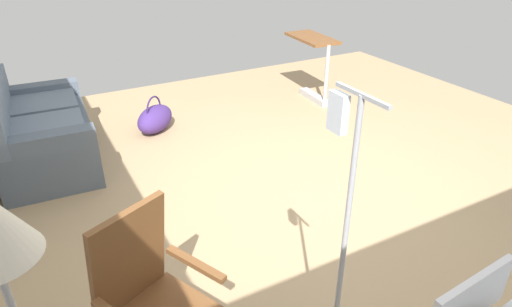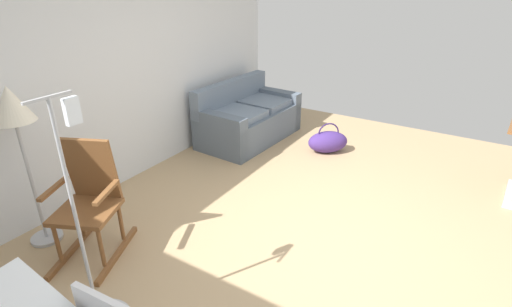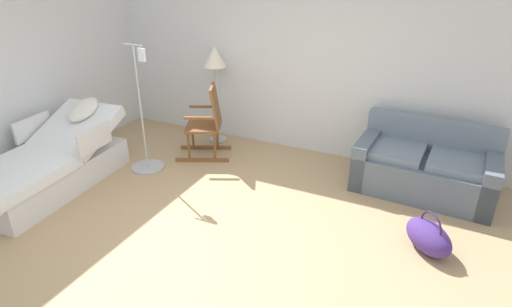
{
  "view_description": "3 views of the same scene",
  "coord_description": "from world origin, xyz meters",
  "px_view_note": "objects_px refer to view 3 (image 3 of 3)",
  "views": [
    {
      "loc": [
        -2.66,
        2.0,
        2.23
      ],
      "look_at": [
        -0.09,
        0.6,
        0.68
      ],
      "focal_mm": 31.22,
      "sensor_mm": 36.0,
      "label": 1
    },
    {
      "loc": [
        -2.66,
        -1.04,
        2.28
      ],
      "look_at": [
        0.04,
        0.65,
        0.81
      ],
      "focal_mm": 27.29,
      "sensor_mm": 36.0,
      "label": 2
    },
    {
      "loc": [
        2.02,
        -3.02,
        2.66
      ],
      "look_at": [
        0.28,
        0.6,
        0.75
      ],
      "focal_mm": 29.34,
      "sensor_mm": 36.0,
      "label": 3
    }
  ],
  "objects_px": {
    "rocking_chair": "(208,123)",
    "hospital_bed": "(49,166)",
    "duffel_bag": "(428,237)",
    "couch": "(424,168)",
    "iv_pole": "(147,152)",
    "floor_lamp": "(215,63)"
  },
  "relations": [
    {
      "from": "duffel_bag",
      "to": "iv_pole",
      "type": "height_order",
      "value": "iv_pole"
    },
    {
      "from": "floor_lamp",
      "to": "iv_pole",
      "type": "xyz_separation_m",
      "value": [
        -0.38,
        -1.26,
        -0.98
      ]
    },
    {
      "from": "couch",
      "to": "rocking_chair",
      "type": "xyz_separation_m",
      "value": [
        -2.91,
        -0.27,
        0.2
      ]
    },
    {
      "from": "hospital_bed",
      "to": "iv_pole",
      "type": "distance_m",
      "value": 1.2
    },
    {
      "from": "hospital_bed",
      "to": "rocking_chair",
      "type": "bearing_deg",
      "value": 52.31
    },
    {
      "from": "rocking_chair",
      "to": "iv_pole",
      "type": "xyz_separation_m",
      "value": [
        -0.54,
        -0.72,
        -0.25
      ]
    },
    {
      "from": "hospital_bed",
      "to": "iv_pole",
      "type": "height_order",
      "value": "iv_pole"
    },
    {
      "from": "hospital_bed",
      "to": "iv_pole",
      "type": "bearing_deg",
      "value": 51.77
    },
    {
      "from": "rocking_chair",
      "to": "duffel_bag",
      "type": "distance_m",
      "value": 3.25
    },
    {
      "from": "rocking_chair",
      "to": "hospital_bed",
      "type": "bearing_deg",
      "value": -127.69
    },
    {
      "from": "couch",
      "to": "rocking_chair",
      "type": "height_order",
      "value": "rocking_chair"
    },
    {
      "from": "hospital_bed",
      "to": "iv_pole",
      "type": "xyz_separation_m",
      "value": [
        0.74,
        0.94,
        -0.05
      ]
    },
    {
      "from": "rocking_chair",
      "to": "floor_lamp",
      "type": "bearing_deg",
      "value": 106.9
    },
    {
      "from": "rocking_chair",
      "to": "duffel_bag",
      "type": "bearing_deg",
      "value": -16.85
    },
    {
      "from": "duffel_bag",
      "to": "iv_pole",
      "type": "bearing_deg",
      "value": 176.58
    },
    {
      "from": "floor_lamp",
      "to": "iv_pole",
      "type": "bearing_deg",
      "value": -106.69
    },
    {
      "from": "hospital_bed",
      "to": "rocking_chair",
      "type": "xyz_separation_m",
      "value": [
        1.28,
        1.66,
        0.21
      ]
    },
    {
      "from": "couch",
      "to": "floor_lamp",
      "type": "xyz_separation_m",
      "value": [
        -3.08,
        0.27,
        0.92
      ]
    },
    {
      "from": "hospital_bed",
      "to": "duffel_bag",
      "type": "bearing_deg",
      "value": 9.41
    },
    {
      "from": "floor_lamp",
      "to": "duffel_bag",
      "type": "distance_m",
      "value": 3.74
    },
    {
      "from": "couch",
      "to": "floor_lamp",
      "type": "bearing_deg",
      "value": 175.0
    },
    {
      "from": "duffel_bag",
      "to": "hospital_bed",
      "type": "bearing_deg",
      "value": -170.59
    }
  ]
}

